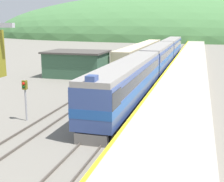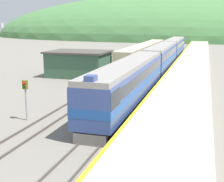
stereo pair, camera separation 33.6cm
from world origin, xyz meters
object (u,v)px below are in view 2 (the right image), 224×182
Objects in this scene: carriage_second at (162,57)px; carriage_third at (175,47)px; siding_train at (145,53)px; signal_post_siding at (25,91)px; express_train_lead_car at (129,81)px.

carriage_second and carriage_third have the same top height.
signal_post_siding is (-1.78, -41.14, 0.61)m from siding_train.
siding_train is 10.80× the size of signal_post_siding.
carriage_second is 6.31× the size of signal_post_siding.
express_train_lead_car is at bearing -81.70° from siding_train.
carriage_third is at bearing 82.58° from signal_post_siding.
express_train_lead_car is 44.62m from carriage_third.
carriage_third is 11.72m from siding_train.
signal_post_siding is at bearing -133.40° from express_train_lead_car.
express_train_lead_car is 1.04× the size of carriage_second.
signal_post_siding is (-6.74, -7.13, 0.14)m from express_train_lead_car.
carriage_third is at bearing 64.95° from siding_train.
siding_train is at bearing 113.60° from carriage_second.
carriage_second is 21.96m from carriage_third.
signal_post_siding is (-6.74, -29.79, 0.15)m from carriage_second.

